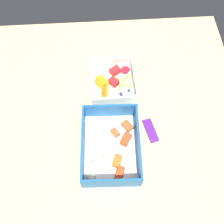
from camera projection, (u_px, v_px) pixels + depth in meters
The scene contains 4 objects.
table_surface at pixel (111, 122), 80.84cm from camera, with size 80.00×80.00×2.00cm, color tan.
pasta_container at pixel (110, 147), 73.95cm from camera, with size 21.68×16.01×6.31cm.
fruit_bowl at pixel (113, 82), 84.16cm from camera, with size 15.37×13.85×5.87cm.
candy_bar at pixel (151, 131), 77.66cm from camera, with size 7.00×2.40×1.20cm, color #51197A.
Camera 1 is at (36.28, -1.94, 73.27)cm, focal length 44.22 mm.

